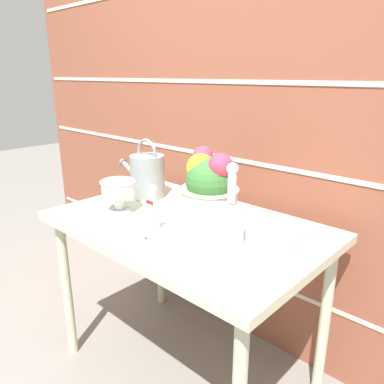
{
  "coord_description": "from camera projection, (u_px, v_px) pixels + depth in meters",
  "views": [
    {
      "loc": [
        0.98,
        -1.01,
        1.32
      ],
      "look_at": [
        0.0,
        0.04,
        0.86
      ],
      "focal_mm": 35.0,
      "sensor_mm": 36.0,
      "label": 1
    }
  ],
  "objects": [
    {
      "name": "glass_decanter",
      "position": [
        231.0,
        220.0,
        1.27
      ],
      "size": [
        0.09,
        0.09,
        0.3
      ],
      "color": "silver",
      "rests_on": "patio_table"
    },
    {
      "name": "flower_planter",
      "position": [
        209.0,
        186.0,
        1.55
      ],
      "size": [
        0.25,
        0.25,
        0.29
      ],
      "color": "beige",
      "rests_on": "patio_table"
    },
    {
      "name": "watering_can",
      "position": [
        147.0,
        175.0,
        1.8
      ],
      "size": [
        0.31,
        0.16,
        0.29
      ],
      "color": "gray",
      "rests_on": "patio_table"
    },
    {
      "name": "patio_table",
      "position": [
        186.0,
        240.0,
        1.54
      ],
      "size": [
        1.11,
        0.71,
        0.74
      ],
      "color": "beige",
      "rests_on": "ground_plane"
    },
    {
      "name": "crystal_pedestal_bowl",
      "position": [
        118.0,
        191.0,
        1.6
      ],
      "size": [
        0.15,
        0.15,
        0.14
      ],
      "color": "silver",
      "rests_on": "patio_table"
    },
    {
      "name": "figurine_vase",
      "position": [
        153.0,
        214.0,
        1.38
      ],
      "size": [
        0.06,
        0.06,
        0.19
      ],
      "color": "white",
      "rests_on": "patio_table"
    },
    {
      "name": "brick_wall",
      "position": [
        254.0,
        122.0,
        1.73
      ],
      "size": [
        3.6,
        0.08,
        2.2
      ],
      "color": "brown",
      "rests_on": "ground_plane"
    },
    {
      "name": "fallen_petal",
      "position": [
        146.0,
        238.0,
        1.36
      ],
      "size": [
        0.01,
        0.01,
        0.01
      ],
      "color": "#E03856",
      "rests_on": "patio_table"
    },
    {
      "name": "wire_tray",
      "position": [
        274.0,
        232.0,
        1.39
      ],
      "size": [
        0.26,
        0.22,
        0.04
      ],
      "color": "#B7B7BC",
      "rests_on": "patio_table"
    },
    {
      "name": "ground_plane",
      "position": [
        187.0,
        369.0,
        1.74
      ],
      "size": [
        12.0,
        12.0,
        0.0
      ],
      "primitive_type": "plane",
      "color": "gray"
    }
  ]
}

